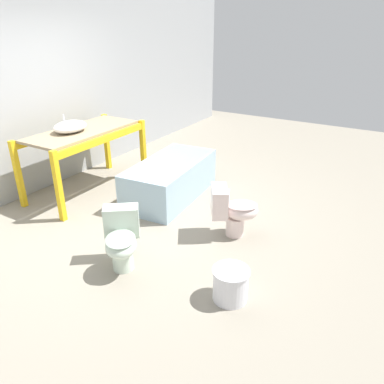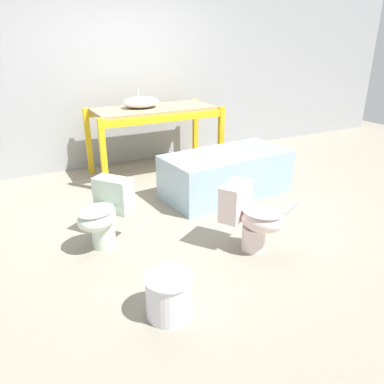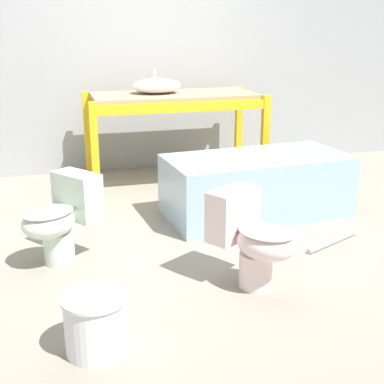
{
  "view_description": "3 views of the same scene",
  "coord_description": "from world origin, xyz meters",
  "px_view_note": "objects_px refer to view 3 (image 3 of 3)",
  "views": [
    {
      "loc": [
        -3.35,
        -2.72,
        2.34
      ],
      "look_at": [
        -0.22,
        -0.85,
        0.66
      ],
      "focal_mm": 35.0,
      "sensor_mm": 36.0,
      "label": 1
    },
    {
      "loc": [
        -1.68,
        -3.58,
        1.82
      ],
      "look_at": [
        -0.22,
        -0.79,
        0.52
      ],
      "focal_mm": 35.0,
      "sensor_mm": 36.0,
      "label": 2
    },
    {
      "loc": [
        -0.99,
        -4.06,
        1.63
      ],
      "look_at": [
        -0.1,
        -0.8,
        0.55
      ],
      "focal_mm": 50.0,
      "sensor_mm": 36.0,
      "label": 3
    }
  ],
  "objects_px": {
    "sink_basin": "(157,86)",
    "toilet_near": "(252,237)",
    "toilet_far": "(61,217)",
    "bathtub_main": "(257,181)",
    "bucket_white": "(96,322)"
  },
  "relations": [
    {
      "from": "sink_basin",
      "to": "toilet_near",
      "type": "height_order",
      "value": "sink_basin"
    },
    {
      "from": "toilet_far",
      "to": "toilet_near",
      "type": "bearing_deg",
      "value": 22.04
    },
    {
      "from": "sink_basin",
      "to": "bathtub_main",
      "type": "bearing_deg",
      "value": -63.21
    },
    {
      "from": "sink_basin",
      "to": "bucket_white",
      "type": "relative_size",
      "value": 1.43
    },
    {
      "from": "bathtub_main",
      "to": "toilet_far",
      "type": "distance_m",
      "value": 1.75
    },
    {
      "from": "bucket_white",
      "to": "toilet_far",
      "type": "bearing_deg",
      "value": 95.85
    },
    {
      "from": "bathtub_main",
      "to": "toilet_near",
      "type": "xyz_separation_m",
      "value": [
        -0.52,
        -1.22,
        0.03
      ]
    },
    {
      "from": "toilet_near",
      "to": "sink_basin",
      "type": "bearing_deg",
      "value": 60.66
    },
    {
      "from": "toilet_far",
      "to": "bucket_white",
      "type": "height_order",
      "value": "toilet_far"
    },
    {
      "from": "bathtub_main",
      "to": "bucket_white",
      "type": "relative_size",
      "value": 4.71
    },
    {
      "from": "sink_basin",
      "to": "bucket_white",
      "type": "bearing_deg",
      "value": -107.83
    },
    {
      "from": "bucket_white",
      "to": "bathtub_main",
      "type": "bearing_deg",
      "value": 47.49
    },
    {
      "from": "sink_basin",
      "to": "toilet_far",
      "type": "xyz_separation_m",
      "value": [
        -1.06,
        -1.75,
        -0.67
      ]
    },
    {
      "from": "bucket_white",
      "to": "toilet_near",
      "type": "bearing_deg",
      "value": 24.58
    },
    {
      "from": "bucket_white",
      "to": "sink_basin",
      "type": "bearing_deg",
      "value": 72.17
    }
  ]
}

